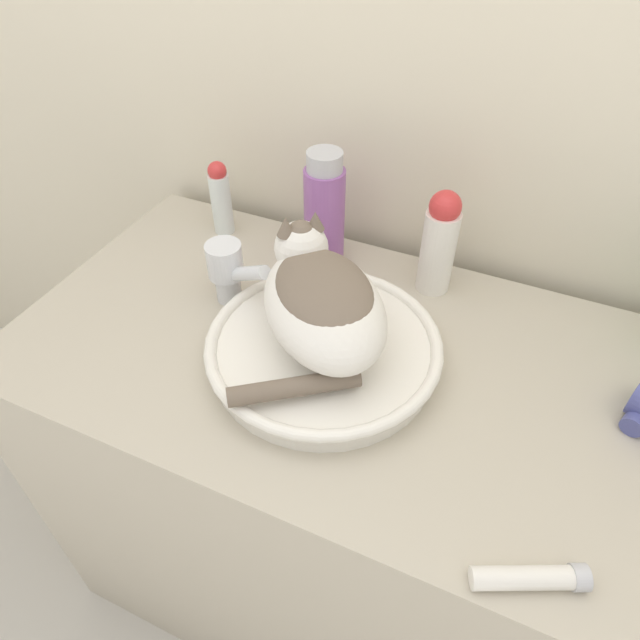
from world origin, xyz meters
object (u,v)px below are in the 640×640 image
(cat, at_px, (321,300))
(lotion_bottle_white, at_px, (439,242))
(cream_tube, at_px, (531,578))
(mouthwash_bottle, at_px, (324,210))
(deodorant_stick, at_px, (221,198))
(faucet, at_px, (229,269))

(cat, distance_m, lotion_bottle_white, 0.27)
(cream_tube, bearing_deg, mouthwash_bottle, 134.62)
(cat, relative_size, lotion_bottle_white, 1.70)
(deodorant_stick, height_order, cream_tube, deodorant_stick)
(lotion_bottle_white, height_order, cream_tube, lotion_bottle_white)
(mouthwash_bottle, distance_m, cream_tube, 0.67)
(cat, xyz_separation_m, cream_tube, (0.36, -0.23, -0.11))
(deodorant_stick, bearing_deg, lotion_bottle_white, 0.00)
(faucet, height_order, mouthwash_bottle, mouthwash_bottle)
(faucet, distance_m, lotion_bottle_white, 0.36)
(deodorant_stick, relative_size, lotion_bottle_white, 0.79)
(mouthwash_bottle, bearing_deg, deodorant_stick, -180.00)
(deodorant_stick, xyz_separation_m, lotion_bottle_white, (0.44, 0.00, 0.02))
(lotion_bottle_white, height_order, mouthwash_bottle, mouthwash_bottle)
(faucet, height_order, cream_tube, faucet)
(cream_tube, bearing_deg, lotion_bottle_white, 117.93)
(faucet, xyz_separation_m, lotion_bottle_white, (0.31, 0.18, 0.03))
(faucet, relative_size, mouthwash_bottle, 0.62)
(cat, distance_m, cream_tube, 0.44)
(faucet, distance_m, deodorant_stick, 0.22)
(cat, height_order, cream_tube, cat)
(deodorant_stick, bearing_deg, cream_tube, -34.39)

